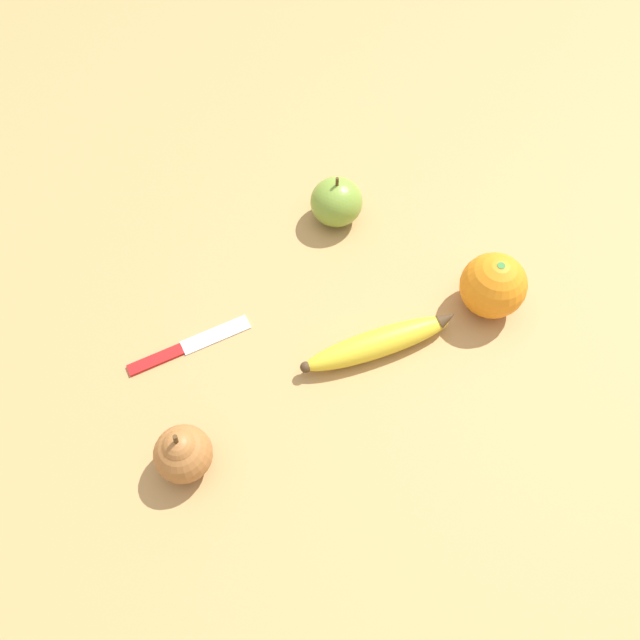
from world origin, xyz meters
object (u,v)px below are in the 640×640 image
at_px(orange, 493,286).
at_px(paring_knife, 185,347).
at_px(banana, 379,343).
at_px(pear, 183,453).
at_px(apple, 336,202).

distance_m(orange, paring_knife, 0.40).
relative_size(banana, pear, 2.40).
bearing_deg(paring_knife, pear, -19.21).
distance_m(banana, apple, 0.23).
bearing_deg(apple, paring_knife, 93.21).
bearing_deg(apple, orange, -172.67).
bearing_deg(banana, paring_knife, 159.03).
distance_m(banana, paring_knife, 0.25).
bearing_deg(pear, banana, -101.44).
distance_m(banana, pear, 0.27).
xyz_separation_m(banana, orange, (-0.06, -0.15, 0.03)).
height_order(apple, paring_knife, apple).
relative_size(banana, orange, 2.33).
relative_size(banana, apple, 2.49).
bearing_deg(banana, orange, 5.00).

